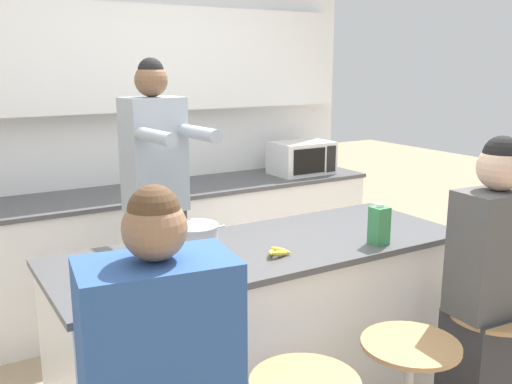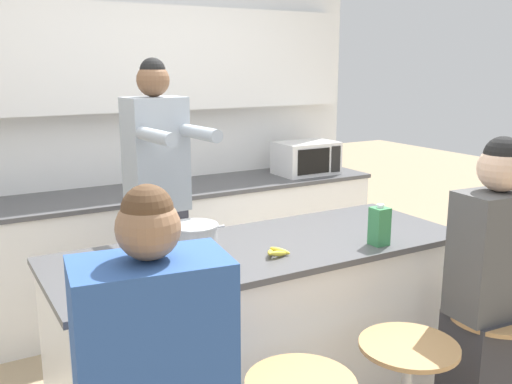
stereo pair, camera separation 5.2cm
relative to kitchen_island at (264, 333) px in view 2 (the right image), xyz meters
name	(u,v)px [view 2 (the right image)]	position (x,y,z in m)	size (l,w,h in m)	color
wall_back	(134,98)	(0.00, 1.87, 1.07)	(3.80, 0.22, 2.70)	white
back_counter	(155,250)	(0.00, 1.56, -0.02)	(3.52, 0.65, 0.90)	white
kitchen_island	(264,333)	(0.00, 0.00, 0.00)	(2.05, 0.76, 0.93)	black
bar_stool_rightmost	(490,369)	(0.82, -0.71, -0.08)	(0.41, 0.41, 0.66)	tan
person_cooking	(159,219)	(-0.26, 0.73, 0.45)	(0.37, 0.59, 1.82)	#383842
person_seated_near	(488,307)	(0.80, -0.68, 0.22)	(0.38, 0.29, 1.49)	#333338
cooking_pot	(194,238)	(-0.33, 0.09, 0.53)	(0.32, 0.23, 0.13)	#B7BABC
fruit_bowl	(171,273)	(-0.57, -0.23, 0.50)	(0.23, 0.23, 0.08)	#B7BABC
coffee_cup_near	(100,269)	(-0.80, -0.03, 0.50)	(0.11, 0.08, 0.08)	orange
banana_bunch	(276,252)	(-0.03, -0.17, 0.48)	(0.13, 0.10, 0.04)	yellow
juice_carton	(379,226)	(0.49, -0.27, 0.55)	(0.08, 0.08, 0.20)	#38844C
microwave	(306,158)	(1.31, 1.52, 0.57)	(0.49, 0.34, 0.26)	white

